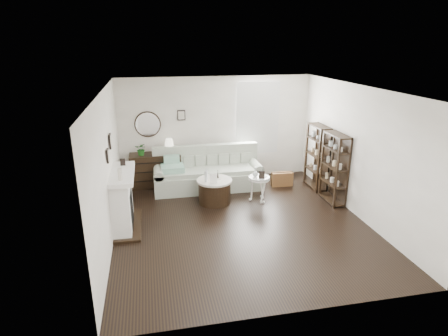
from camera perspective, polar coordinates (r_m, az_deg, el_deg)
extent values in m
plane|color=black|center=(7.76, 2.55, -8.31)|extent=(5.50, 5.50, 0.00)
plane|color=white|center=(6.96, 2.88, 11.90)|extent=(5.50, 5.50, 0.00)
plane|color=silver|center=(9.84, -1.20, 5.98)|extent=(5.00, 0.00, 5.00)
plane|color=silver|center=(4.82, 10.74, -8.50)|extent=(5.00, 0.00, 5.00)
plane|color=silver|center=(7.08, -17.32, -0.03)|extent=(0.00, 5.50, 5.50)
plane|color=silver|center=(8.20, 19.92, 2.21)|extent=(0.00, 5.50, 5.50)
cube|color=white|center=(10.02, 5.07, 7.60)|extent=(1.00, 0.02, 1.80)
cube|color=silver|center=(9.96, 5.16, 7.54)|extent=(1.15, 0.02, 1.90)
cylinder|color=silver|center=(9.62, -11.56, 6.52)|extent=(0.60, 0.03, 0.60)
cube|color=black|center=(9.61, -6.52, 7.99)|extent=(0.20, 0.03, 0.26)
cube|color=white|center=(7.63, -15.27, -4.93)|extent=(0.34, 1.20, 1.10)
cube|color=black|center=(7.68, -14.95, -5.94)|extent=(0.30, 0.65, 0.70)
cube|color=white|center=(7.42, -15.26, -0.87)|extent=(0.44, 1.35, 0.08)
cube|color=black|center=(7.84, -14.35, -8.41)|extent=(0.50, 1.40, 0.05)
cylinder|color=beige|center=(6.95, -15.56, -0.93)|extent=(0.08, 0.08, 0.22)
cube|color=black|center=(7.76, -15.18, 0.87)|extent=(0.10, 0.03, 0.14)
cube|color=black|center=(6.96, -17.31, 1.80)|extent=(0.03, 0.18, 0.24)
cube|color=black|center=(7.56, -16.95, 3.94)|extent=(0.03, 0.22, 0.28)
cube|color=black|center=(9.58, 14.01, 1.64)|extent=(0.30, 0.80, 1.60)
cylinder|color=beige|center=(9.44, 14.40, -0.43)|extent=(0.08, 0.08, 0.11)
cylinder|color=beige|center=(9.65, 13.77, 0.05)|extent=(0.08, 0.08, 0.11)
cylinder|color=beige|center=(9.86, 13.17, 0.51)|extent=(0.08, 0.08, 0.11)
cylinder|color=beige|center=(9.32, 14.60, 1.89)|extent=(0.08, 0.08, 0.11)
cylinder|color=beige|center=(9.53, 13.96, 2.32)|extent=(0.08, 0.08, 0.11)
cylinder|color=beige|center=(9.75, 13.34, 2.74)|extent=(0.08, 0.08, 0.11)
cylinder|color=beige|center=(9.21, 14.80, 4.27)|extent=(0.08, 0.08, 0.11)
cylinder|color=beige|center=(9.43, 14.15, 4.65)|extent=(0.08, 0.08, 0.11)
cylinder|color=beige|center=(9.65, 13.52, 5.02)|extent=(0.08, 0.08, 0.11)
cube|color=black|center=(8.81, 16.45, -0.06)|extent=(0.30, 0.80, 1.60)
cylinder|color=beige|center=(8.69, 16.92, -2.34)|extent=(0.08, 0.08, 0.11)
cylinder|color=beige|center=(8.89, 16.17, -1.78)|extent=(0.08, 0.08, 0.11)
cylinder|color=beige|center=(9.10, 15.47, -1.24)|extent=(0.08, 0.08, 0.11)
cylinder|color=beige|center=(8.56, 17.17, 0.16)|extent=(0.08, 0.08, 0.11)
cylinder|color=beige|center=(8.77, 16.41, 0.67)|extent=(0.08, 0.08, 0.11)
cylinder|color=beige|center=(8.98, 15.69, 1.16)|extent=(0.08, 0.08, 0.11)
cylinder|color=beige|center=(8.44, 17.42, 2.73)|extent=(0.08, 0.08, 0.11)
cylinder|color=beige|center=(8.66, 16.65, 3.19)|extent=(0.08, 0.08, 0.11)
cylinder|color=beige|center=(8.87, 15.91, 3.62)|extent=(0.08, 0.08, 0.11)
cube|color=#9FA896|center=(9.40, -2.43, -1.87)|extent=(2.68, 0.93, 0.43)
cube|color=#9FA896|center=(9.28, -2.43, -0.39)|extent=(2.32, 0.74, 0.10)
cube|color=#9FA896|center=(9.60, -2.81, 1.18)|extent=(2.68, 0.21, 0.83)
cube|color=#9FA896|center=(9.29, -9.88, -2.08)|extent=(0.23, 0.88, 0.54)
cube|color=#9FA896|center=(9.63, 4.73, -1.07)|extent=(0.23, 0.88, 0.54)
cube|color=#238356|center=(9.13, -7.85, -0.07)|extent=(0.55, 0.46, 0.14)
cube|color=brown|center=(9.69, 8.84, -1.67)|extent=(0.55, 0.20, 0.36)
cube|color=black|center=(9.68, -10.36, -0.27)|extent=(1.27, 0.53, 0.84)
cube|color=black|center=(9.48, -10.24, -1.89)|extent=(1.22, 0.01, 0.02)
cube|color=black|center=(9.40, -10.32, -0.56)|extent=(1.22, 0.01, 0.02)
cube|color=black|center=(9.33, -10.41, 0.78)|extent=(1.22, 0.01, 0.01)
imported|color=#1A5618|center=(9.46, -12.47, 2.84)|extent=(0.35, 0.32, 0.32)
cylinder|color=black|center=(8.57, -1.45, -3.67)|extent=(0.74, 0.74, 0.51)
cylinder|color=beige|center=(8.47, -1.47, -1.93)|extent=(0.80, 0.80, 0.04)
cylinder|color=silver|center=(8.58, 5.37, -1.43)|extent=(0.48, 0.48, 0.03)
cylinder|color=white|center=(8.60, 5.36, -1.69)|extent=(0.49, 0.49, 0.02)
cylinder|color=white|center=(8.69, 5.31, -3.28)|extent=(0.04, 0.04, 0.56)
cylinder|color=silver|center=(8.30, -2.74, -1.07)|extent=(0.07, 0.07, 0.32)
cube|color=white|center=(8.23, -1.61, -1.59)|extent=(0.17, 0.08, 0.22)
cube|color=black|center=(8.44, 5.78, -1.06)|extent=(0.14, 0.07, 0.17)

